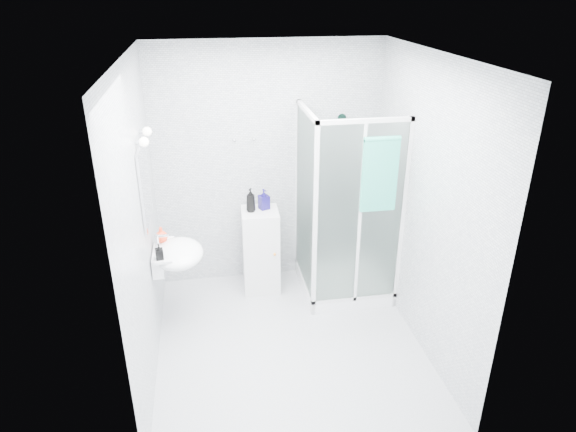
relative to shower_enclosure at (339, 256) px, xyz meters
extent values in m
cube|color=silver|center=(-0.67, -0.77, 0.85)|extent=(2.40, 2.60, 2.60)
cube|color=#B4B7B9|center=(-0.67, -0.77, -0.44)|extent=(2.40, 2.60, 0.01)
cube|color=white|center=(-0.67, -0.77, 2.15)|extent=(2.40, 2.60, 0.01)
cube|color=white|center=(0.08, 0.08, -0.39)|extent=(0.90, 0.90, 0.12)
cube|color=silver|center=(-0.35, 0.08, 1.53)|extent=(0.04, 0.90, 0.04)
cube|color=silver|center=(0.08, -0.35, 1.53)|extent=(0.90, 0.04, 0.04)
cube|color=silver|center=(-0.35, -0.35, 0.55)|extent=(0.04, 0.04, 2.00)
cube|color=white|center=(-0.36, 0.08, 0.59)|extent=(0.02, 0.82, 1.84)
cube|color=white|center=(0.08, -0.36, 0.59)|extent=(0.82, 0.02, 1.84)
cube|color=silver|center=(0.08, -0.35, 0.59)|extent=(0.03, 0.04, 1.84)
cylinder|color=silver|center=(0.08, 0.47, 0.90)|extent=(0.02, 0.02, 1.00)
cylinder|color=silver|center=(0.08, 0.44, 1.37)|extent=(0.09, 0.05, 0.09)
cylinder|color=silver|center=(0.13, 0.50, 0.60)|extent=(0.12, 0.04, 0.12)
cylinder|color=silver|center=(0.36, -0.39, 1.33)|extent=(0.03, 0.05, 0.03)
cube|color=white|center=(-1.81, -0.32, 0.30)|extent=(0.10, 0.40, 0.18)
ellipsoid|color=white|center=(-1.63, -0.32, 0.35)|extent=(0.46, 0.56, 0.20)
cube|color=white|center=(-1.75, -0.32, 0.40)|extent=(0.16, 0.50, 0.02)
cylinder|color=silver|center=(-1.81, -0.32, 0.48)|extent=(0.04, 0.04, 0.16)
cylinder|color=silver|center=(-1.76, -0.32, 0.55)|extent=(0.12, 0.02, 0.02)
cube|color=white|center=(-1.85, -0.32, 1.05)|extent=(0.02, 0.60, 0.70)
cylinder|color=silver|center=(-1.84, -0.48, 1.47)|extent=(0.05, 0.04, 0.04)
sphere|color=white|center=(-1.80, -0.48, 1.47)|extent=(0.08, 0.08, 0.08)
cylinder|color=silver|center=(-1.84, -0.16, 1.47)|extent=(0.05, 0.04, 0.04)
sphere|color=white|center=(-1.80, -0.16, 1.47)|extent=(0.08, 0.08, 0.08)
cylinder|color=silver|center=(-1.02, 0.50, 1.17)|extent=(0.02, 0.04, 0.02)
sphere|color=silver|center=(-1.02, 0.48, 1.17)|extent=(0.03, 0.03, 0.03)
cylinder|color=silver|center=(-0.82, 0.50, 1.17)|extent=(0.02, 0.04, 0.02)
sphere|color=silver|center=(-0.82, 0.48, 1.17)|extent=(0.03, 0.03, 0.03)
cube|color=silver|center=(-0.80, 0.24, 0.01)|extent=(0.40, 0.40, 0.92)
cube|color=silver|center=(-0.80, 0.06, 0.01)|extent=(0.34, 0.02, 0.79)
sphere|color=orange|center=(-0.68, 0.04, 0.06)|extent=(0.03, 0.03, 0.03)
cube|color=teal|center=(0.23, -0.40, 1.03)|extent=(0.33, 0.04, 0.69)
cylinder|color=teal|center=(0.23, -0.40, 1.38)|extent=(0.33, 0.05, 0.05)
imported|color=black|center=(-0.89, 0.25, 0.60)|extent=(0.12, 0.13, 0.25)
imported|color=#160E57|center=(-0.75, 0.29, 0.58)|extent=(0.13, 0.13, 0.22)
imported|color=#FE401D|center=(-1.78, -0.17, 0.49)|extent=(0.14, 0.14, 0.15)
imported|color=black|center=(-1.78, -0.51, 0.49)|extent=(0.08, 0.08, 0.15)
camera|label=1|loc=(-1.33, -4.58, 2.64)|focal=32.00mm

